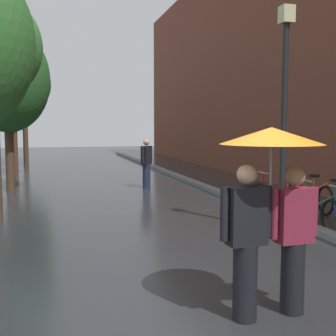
% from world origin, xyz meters
% --- Properties ---
extents(ground_plane, '(80.00, 80.00, 0.00)m').
position_xyz_m(ground_plane, '(0.00, 0.00, 0.00)').
color(ground_plane, '#26282B').
extents(kerb_strip, '(0.30, 36.00, 0.12)m').
position_xyz_m(kerb_strip, '(3.20, 10.00, 0.06)').
color(kerb_strip, slate).
rests_on(kerb_strip, ground).
extents(street_tree_2, '(2.59, 2.59, 5.16)m').
position_xyz_m(street_tree_2, '(-2.95, 10.30, 3.50)').
color(street_tree_2, '#473323').
rests_on(street_tree_2, ground).
extents(street_tree_3, '(2.71, 2.71, 5.93)m').
position_xyz_m(street_tree_3, '(-3.09, 14.58, 4.20)').
color(street_tree_3, '#473323').
rests_on(street_tree_3, ground).
extents(street_tree_4, '(2.55, 2.55, 5.42)m').
position_xyz_m(street_tree_4, '(-2.85, 18.47, 4.10)').
color(street_tree_4, '#473323').
rests_on(street_tree_4, ground).
extents(street_tree_5, '(2.66, 2.66, 5.39)m').
position_xyz_m(street_tree_5, '(-3.06, 21.69, 3.93)').
color(street_tree_5, '#473323').
rests_on(street_tree_5, ground).
extents(parked_bicycle_1, '(1.17, 0.85, 0.96)m').
position_xyz_m(parked_bicycle_1, '(3.85, 3.76, 0.38)').
color(parked_bicycle_1, black).
rests_on(parked_bicycle_1, ground).
extents(parked_bicycle_2, '(1.14, 0.79, 0.96)m').
position_xyz_m(parked_bicycle_2, '(3.88, 4.55, 0.38)').
color(parked_bicycle_2, black).
rests_on(parked_bicycle_2, ground).
extents(parked_bicycle_3, '(1.11, 0.75, 0.96)m').
position_xyz_m(parked_bicycle_3, '(3.71, 5.47, 0.38)').
color(parked_bicycle_3, black).
rests_on(parked_bicycle_3, ground).
extents(couple_under_umbrella, '(1.18, 1.10, 2.05)m').
position_xyz_m(couple_under_umbrella, '(0.51, 0.09, 1.36)').
color(couple_under_umbrella, black).
rests_on(couple_under_umbrella, ground).
extents(street_lamp_post, '(0.24, 0.24, 4.31)m').
position_xyz_m(street_lamp_post, '(2.60, 3.40, 2.52)').
color(street_lamp_post, black).
rests_on(street_lamp_post, ground).
extents(pedestrian_walking_midground, '(0.43, 0.46, 1.64)m').
position_xyz_m(pedestrian_walking_midground, '(1.37, 9.97, 0.84)').
color(pedestrian_walking_midground, '#1E233D').
rests_on(pedestrian_walking_midground, ground).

